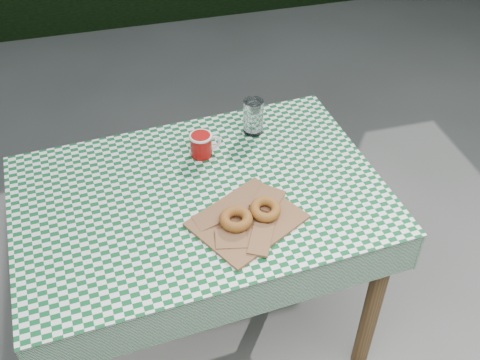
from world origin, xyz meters
name	(u,v)px	position (x,y,z in m)	size (l,w,h in m)	color
ground	(219,353)	(0.00, 0.00, 0.00)	(60.00, 60.00, 0.00)	#51514C
table	(205,270)	(-0.02, 0.12, 0.38)	(1.15, 0.76, 0.75)	#53351C
tablecloth	(200,194)	(-0.02, 0.12, 0.75)	(1.17, 0.78, 0.01)	#0C5024
paper_bag	(247,220)	(0.10, -0.04, 0.76)	(0.30, 0.24, 0.02)	brown
bagel_front	(236,219)	(0.06, -0.05, 0.79)	(0.10, 0.10, 0.03)	#8E5E1D
bagel_back	(265,209)	(0.16, -0.03, 0.79)	(0.09, 0.09, 0.03)	#9A511F
coffee_mug	(201,145)	(0.03, 0.31, 0.80)	(0.15, 0.15, 0.08)	#A10C0A
drinking_glass	(253,117)	(0.24, 0.39, 0.82)	(0.07, 0.07, 0.13)	silver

